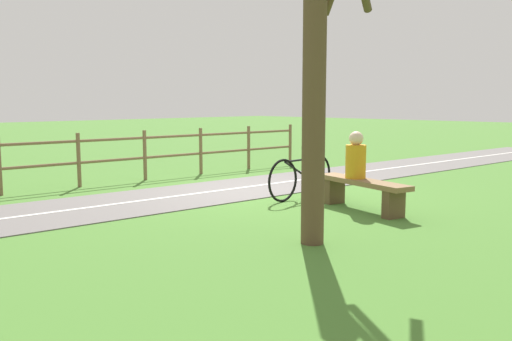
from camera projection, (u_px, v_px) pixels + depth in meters
name	position (u px, v px, depth m)	size (l,w,h in m)	color
ground_plane	(264.00, 192.00, 10.68)	(80.00, 80.00, 0.00)	#477A2D
paved_path	(44.00, 214.00, 8.53)	(2.32, 36.00, 0.02)	#66605E
path_centre_line	(44.00, 213.00, 8.53)	(0.10, 32.00, 0.00)	silver
bench	(362.00, 189.00, 8.83)	(1.91, 0.82, 0.50)	brown
person_seated	(356.00, 158.00, 8.91)	(0.40, 0.40, 0.77)	orange
bicycle	(301.00, 177.00, 9.90)	(0.11, 1.79, 0.94)	black
backpack	(329.00, 186.00, 10.04)	(0.36, 0.30, 0.43)	black
fence_roadside	(174.00, 149.00, 12.72)	(0.48, 7.79, 1.12)	brown
tree_far_left	(318.00, 102.00, 6.59)	(1.01, 1.04, 4.08)	brown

